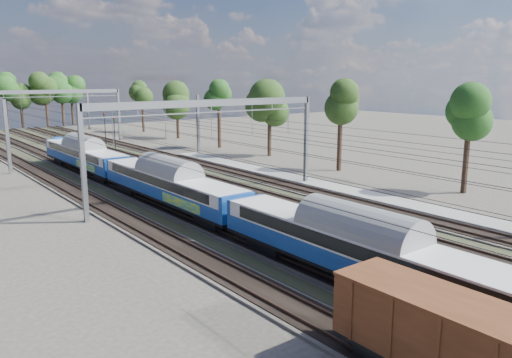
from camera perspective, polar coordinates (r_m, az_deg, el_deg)
track_bed at (r=58.24m, az=-13.03°, el=0.54°), size 21.00×130.00×0.34m
platform at (r=46.16m, az=14.69°, el=-2.29°), size 3.00×70.00×0.30m
catenary at (r=64.59m, az=-15.92°, el=7.08°), size 25.65×130.00×9.00m
tree_belt at (r=108.07m, az=-21.99°, el=9.29°), size 40.14×99.00×12.19m
emu_train at (r=42.01m, az=-9.65°, el=-0.10°), size 2.93×61.96×4.28m
worker at (r=60.41m, az=-13.65°, el=1.69°), size 0.50×0.71×1.84m
signal_near at (r=78.06m, az=-15.88°, el=5.45°), size 0.36×0.33×5.17m
signal_far at (r=86.49m, az=-16.89°, el=5.98°), size 0.37×0.34×5.27m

